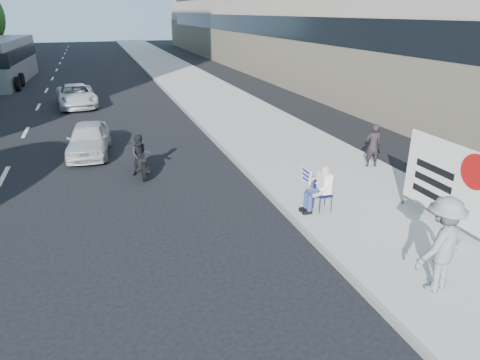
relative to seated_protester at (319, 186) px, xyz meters
name	(u,v)px	position (x,y,z in m)	size (l,w,h in m)	color
ground	(266,265)	(-2.29, -1.90, -0.87)	(160.00, 160.00, 0.00)	black
near_sidewalk	(210,95)	(1.71, 18.10, -0.80)	(5.00, 120.00, 0.15)	#A4A199
seated_protester	(319,186)	(0.00, 0.00, 0.00)	(0.83, 1.11, 1.31)	#141355
jogger	(441,244)	(0.48, -3.91, 0.25)	(1.26, 0.73, 1.95)	slate
pedestrian_woman	(373,145)	(3.51, 2.62, 0.04)	(0.56, 0.37, 1.53)	black
protest_banner	(449,182)	(2.49, -1.91, 0.53)	(0.08, 3.06, 2.20)	#4C4C4C
white_sedan_near	(89,139)	(-5.93, 7.70, -0.25)	(1.48, 3.67, 1.25)	silver
white_sedan_far	(76,96)	(-6.56, 17.56, -0.24)	(2.10, 4.56, 1.27)	silver
motorcycle	(141,157)	(-4.25, 4.76, -0.24)	(0.71, 2.04, 1.42)	black
bus	(6,61)	(-11.85, 28.99, 0.76)	(3.23, 12.18, 3.30)	slate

